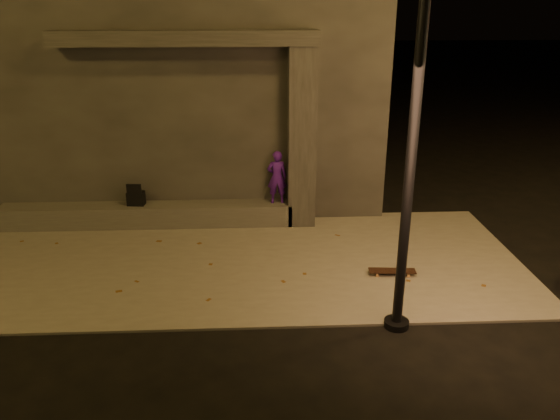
{
  "coord_description": "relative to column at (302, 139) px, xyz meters",
  "views": [
    {
      "loc": [
        0.76,
        -6.92,
        4.43
      ],
      "look_at": [
        1.18,
        2.0,
        0.99
      ],
      "focal_mm": 35.0,
      "sensor_mm": 36.0,
      "label": 1
    }
  ],
  "objects": [
    {
      "name": "column",
      "position": [
        0.0,
        0.0,
        0.0
      ],
      "size": [
        0.55,
        0.55,
        3.6
      ],
      "primitive_type": "cube",
      "color": "#33312E",
      "rests_on": "sidewalk"
    },
    {
      "name": "skateboard",
      "position": [
        1.37,
        -2.46,
        -1.73
      ],
      "size": [
        0.81,
        0.26,
        0.09
      ],
      "rotation": [
        0.0,
        0.0,
        -0.08
      ],
      "color": "black",
      "rests_on": "sidewalk"
    },
    {
      "name": "backpack",
      "position": [
        -3.4,
        -0.0,
        -1.18
      ],
      "size": [
        0.36,
        0.25,
        0.48
      ],
      "rotation": [
        0.0,
        0.0,
        -0.09
      ],
      "color": "black",
      "rests_on": "ledge"
    },
    {
      "name": "skateboarder",
      "position": [
        -0.5,
        0.0,
        -0.8
      ],
      "size": [
        0.41,
        0.28,
        1.11
      ],
      "primitive_type": "imported",
      "rotation": [
        0.0,
        0.0,
        3.17
      ],
      "color": "#4B1795",
      "rests_on": "ledge"
    },
    {
      "name": "ground",
      "position": [
        -1.7,
        -3.75,
        -1.84
      ],
      "size": [
        120.0,
        120.0,
        0.0
      ],
      "primitive_type": "plane",
      "color": "black",
      "rests_on": "ground"
    },
    {
      "name": "street_lamp_0",
      "position": [
        1.07,
        -3.96,
        2.56
      ],
      "size": [
        0.36,
        0.36,
        7.8
      ],
      "color": "black",
      "rests_on": "ground"
    },
    {
      "name": "ledge",
      "position": [
        -3.2,
        0.0,
        -1.58
      ],
      "size": [
        6.0,
        0.55,
        0.45
      ],
      "primitive_type": "cube",
      "color": "#52504A",
      "rests_on": "sidewalk"
    },
    {
      "name": "canopy",
      "position": [
        -2.2,
        0.05,
        1.94
      ],
      "size": [
        5.0,
        0.7,
        0.28
      ],
      "primitive_type": "cube",
      "color": "#33312E",
      "rests_on": "column"
    },
    {
      "name": "sidewalk",
      "position": [
        -1.7,
        -1.75,
        -1.82
      ],
      "size": [
        11.0,
        4.4,
        0.04
      ],
      "primitive_type": "cube",
      "color": "slate",
      "rests_on": "ground"
    },
    {
      "name": "building",
      "position": [
        -2.7,
        2.74,
        0.77
      ],
      "size": [
        9.0,
        5.1,
        5.22
      ],
      "color": "#33312E",
      "rests_on": "ground"
    }
  ]
}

